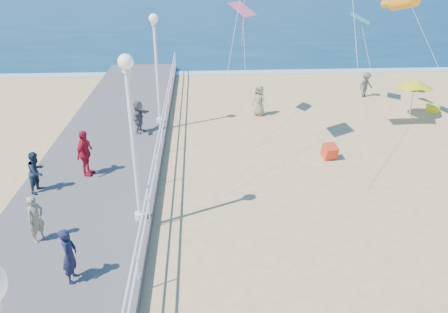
{
  "coord_description": "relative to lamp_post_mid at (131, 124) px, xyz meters",
  "views": [
    {
      "loc": [
        -3.36,
        -12.18,
        8.19
      ],
      "look_at": [
        -2.5,
        2.0,
        1.6
      ],
      "focal_mm": 35.0,
      "sensor_mm": 36.0,
      "label": 1
    }
  ],
  "objects": [
    {
      "name": "kite_diamond_green",
      "position": [
        10.99,
        12.28,
        1.34
      ],
      "size": [
        1.44,
        1.49,
        0.51
      ],
      "primitive_type": "cube",
      "rotation": [
        0.44,
        0.0,
        1.15
      ],
      "color": "#24AB78"
    },
    {
      "name": "box_kite",
      "position": [
        7.65,
        4.89,
        -3.36
      ],
      "size": [
        0.68,
        0.8,
        0.74
      ],
      "primitive_type": "cube",
      "rotation": [
        0.31,
        0.0,
        0.19
      ],
      "color": "red",
      "rests_on": "ground"
    },
    {
      "name": "spectator_3",
      "position": [
        -2.38,
        3.23,
        -2.35
      ],
      "size": [
        0.69,
        1.15,
        1.83
      ],
      "primitive_type": "imported",
      "rotation": [
        0.0,
        0.0,
        1.32
      ],
      "color": "#B7162E",
      "rests_on": "boardwalk"
    },
    {
      "name": "surf_line",
      "position": [
        5.35,
        20.5,
        -3.63
      ],
      "size": [
        160.0,
        1.2,
        0.04
      ],
      "primitive_type": "cube",
      "color": "white",
      "rests_on": "ground"
    },
    {
      "name": "beach_chair_left",
      "position": [
        15.32,
        10.78,
        -3.46
      ],
      "size": [
        0.55,
        0.55,
        0.4
      ],
      "primitive_type": "cube",
      "color": "#F7FD1A",
      "rests_on": "ground"
    },
    {
      "name": "spectator_5",
      "position": [
        -0.86,
        7.62,
        -2.47
      ],
      "size": [
        0.92,
        1.54,
        1.58
      ],
      "primitive_type": "imported",
      "rotation": [
        0.0,
        0.0,
        1.24
      ],
      "color": "#5C5B60",
      "rests_on": "boardwalk"
    },
    {
      "name": "spectator_0",
      "position": [
        -1.42,
        -2.88,
        -2.48
      ],
      "size": [
        0.38,
        0.57,
        1.57
      ],
      "primitive_type": "imported",
      "rotation": [
        0.0,
        0.0,
        1.57
      ],
      "color": "#181C36",
      "rests_on": "boardwalk"
    },
    {
      "name": "ocean",
      "position": [
        5.35,
        65.0,
        -3.65
      ],
      "size": [
        160.0,
        90.0,
        0.05
      ],
      "primitive_type": "cube",
      "color": "#0C314B",
      "rests_on": "ground"
    },
    {
      "name": "beach_walker_a",
      "position": [
        12.46,
        13.84,
        -2.88
      ],
      "size": [
        1.16,
        0.94,
        1.57
      ],
      "primitive_type": "imported",
      "rotation": [
        0.0,
        0.0,
        0.41
      ],
      "color": "#56575B",
      "rests_on": "ground"
    },
    {
      "name": "lamp_post_mid",
      "position": [
        0.0,
        0.0,
        0.0
      ],
      "size": [
        0.44,
        0.44,
        5.32
      ],
      "color": "white",
      "rests_on": "boardwalk"
    },
    {
      "name": "lamp_post_far",
      "position": [
        0.0,
        9.0,
        0.0
      ],
      "size": [
        0.44,
        0.44,
        5.32
      ],
      "color": "white",
      "rests_on": "boardwalk"
    },
    {
      "name": "kite_diamond_pink",
      "position": [
        4.28,
        10.32,
        2.08
      ],
      "size": [
        1.51,
        1.54,
        0.62
      ],
      "primitive_type": "cube",
      "rotation": [
        0.54,
        0.0,
        0.94
      ],
      "color": "#F05880"
    },
    {
      "name": "boardwalk",
      "position": [
        -2.15,
        0.0,
        -3.46
      ],
      "size": [
        5.0,
        44.0,
        0.4
      ],
      "primitive_type": "cube",
      "color": "#67615D",
      "rests_on": "ground"
    },
    {
      "name": "spectator_6",
      "position": [
        -2.87,
        -1.03,
        -2.52
      ],
      "size": [
        0.59,
        0.64,
        1.48
      ],
      "primitive_type": "imported",
      "rotation": [
        0.0,
        0.0,
        1.01
      ],
      "color": "gray",
      "rests_on": "boardwalk"
    },
    {
      "name": "beach_umbrella",
      "position": [
        13.61,
        9.98,
        -1.75
      ],
      "size": [
        1.9,
        1.9,
        2.14
      ],
      "color": "white",
      "rests_on": "ground"
    },
    {
      "name": "kite_windsock",
      "position": [
        12.0,
        9.44,
        2.41
      ],
      "size": [
        1.07,
        3.01,
        1.15
      ],
      "primitive_type": "cylinder",
      "rotation": [
        1.36,
        0.0,
        0.17
      ],
      "color": "orange"
    },
    {
      "name": "railing",
      "position": [
        0.3,
        0.0,
        -2.41
      ],
      "size": [
        0.05,
        42.0,
        0.55
      ],
      "color": "white",
      "rests_on": "boardwalk"
    },
    {
      "name": "beach_walker_c",
      "position": [
        5.33,
        10.81,
        -2.81
      ],
      "size": [
        0.95,
        0.98,
        1.69
      ],
      "primitive_type": "imported",
      "rotation": [
        0.0,
        0.0,
        -0.84
      ],
      "color": "#827C5A",
      "rests_on": "ground"
    },
    {
      "name": "ground",
      "position": [
        5.35,
        0.0,
        -3.66
      ],
      "size": [
        160.0,
        160.0,
        0.0
      ],
      "primitive_type": "plane",
      "color": "#ECBE7B",
      "rests_on": "ground"
    },
    {
      "name": "spectator_7",
      "position": [
        -3.83,
        2.06,
        -2.5
      ],
      "size": [
        0.76,
        0.87,
        1.53
      ],
      "primitive_type": "imported",
      "rotation": [
        0.0,
        0.0,
        1.29
      ],
      "color": "#1C2B3E",
      "rests_on": "boardwalk"
    }
  ]
}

